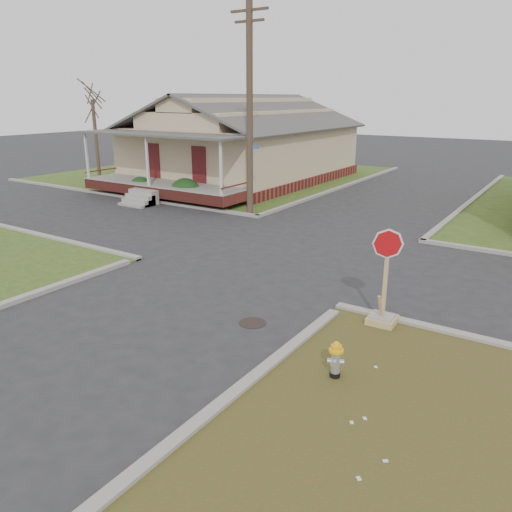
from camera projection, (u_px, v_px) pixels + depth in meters
The scene contains 11 objects.
ground at pixel (194, 297), 13.25m from camera, with size 120.00×120.00×0.00m, color #272729.
verge_far_left at pixel (218, 174), 34.38m from camera, with size 19.00×19.00×0.05m, color #304B1B.
curbs at pixel (288, 251), 17.23m from camera, with size 80.00×40.00×0.12m, color gray, non-canonical shape.
manhole at pixel (253, 323), 11.70m from camera, with size 0.64×0.64×0.01m, color black.
corner_house at pixel (242, 144), 31.08m from camera, with size 10.10×15.50×5.30m.
utility_pole at pixel (250, 107), 21.12m from camera, with size 1.80×0.28×9.00m.
tree_far_left at pixel (96, 140), 31.46m from camera, with size 0.22×0.22×4.90m, color #413025.
fire_hydrant at pixel (336, 357), 9.25m from camera, with size 0.27×0.27×0.73m.
stop_sign at pixel (383, 303), 11.45m from camera, with size 0.64×0.63×2.27m.
hedge_left at pixel (141, 186), 26.42m from camera, with size 1.36×1.11×1.04m, color #173714.
hedge_right at pixel (186, 190), 24.87m from camera, with size 1.51×1.24×1.16m, color #173714.
Camera 1 is at (8.12, -9.38, 5.05)m, focal length 35.00 mm.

